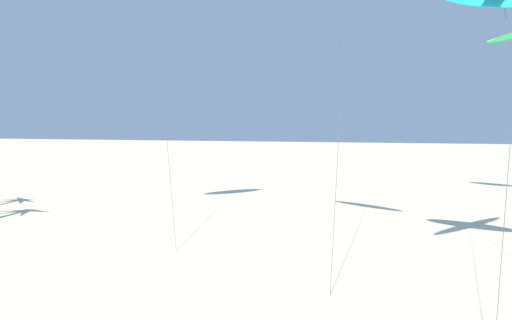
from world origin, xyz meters
The scene contains 0 objects.
Camera 1 is at (6.21, -0.78, 6.33)m, focal length 44.36 mm.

